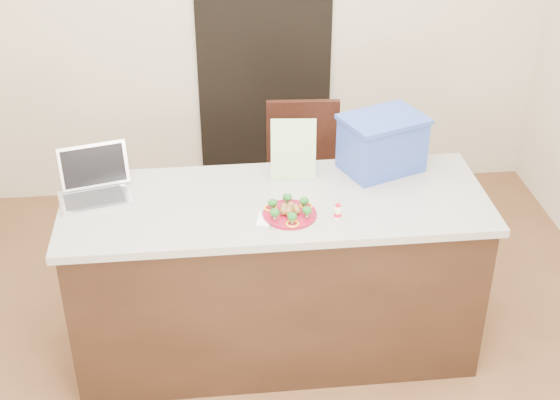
{
  "coord_description": "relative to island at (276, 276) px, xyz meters",
  "views": [
    {
      "loc": [
        -0.32,
        -2.95,
        2.85
      ],
      "look_at": [
        0.02,
        0.2,
        0.95
      ],
      "focal_mm": 50.0,
      "sensor_mm": 36.0,
      "label": 1
    }
  ],
  "objects": [
    {
      "name": "ground",
      "position": [
        0.0,
        -0.25,
        -0.46
      ],
      "size": [
        4.0,
        4.0,
        0.0
      ],
      "primitive_type": "plane",
      "color": "brown",
      "rests_on": "ground"
    },
    {
      "name": "room_shell",
      "position": [
        0.0,
        -0.25,
        1.16
      ],
      "size": [
        4.0,
        4.0,
        4.0
      ],
      "color": "white",
      "rests_on": "ground"
    },
    {
      "name": "doorway",
      "position": [
        0.1,
        1.73,
        0.54
      ],
      "size": [
        0.9,
        0.02,
        2.0
      ],
      "primitive_type": "cube",
      "color": "black",
      "rests_on": "ground"
    },
    {
      "name": "island",
      "position": [
        0.0,
        0.0,
        0.0
      ],
      "size": [
        2.06,
        0.76,
        0.92
      ],
      "color": "black",
      "rests_on": "ground"
    },
    {
      "name": "plate",
      "position": [
        0.05,
        -0.15,
        0.47
      ],
      "size": [
        0.25,
        0.25,
        0.02
      ],
      "rotation": [
        0.0,
        0.0,
        -0.18
      ],
      "color": "maroon",
      "rests_on": "island"
    },
    {
      "name": "meatballs",
      "position": [
        0.05,
        -0.15,
        0.49
      ],
      "size": [
        0.1,
        0.1,
        0.04
      ],
      "color": "brown",
      "rests_on": "plate"
    },
    {
      "name": "broccoli",
      "position": [
        0.05,
        -0.15,
        0.51
      ],
      "size": [
        0.2,
        0.22,
        0.04
      ],
      "color": "#134A17",
      "rests_on": "plate"
    },
    {
      "name": "pepper_rings",
      "position": [
        0.05,
        -0.15,
        0.48
      ],
      "size": [
        0.23,
        0.21,
        0.01
      ],
      "color": "gold",
      "rests_on": "plate"
    },
    {
      "name": "napkin",
      "position": [
        -0.03,
        -0.17,
        0.46
      ],
      "size": [
        0.17,
        0.17,
        0.01
      ],
      "primitive_type": "cube",
      "rotation": [
        0.0,
        0.0,
        -0.23
      ],
      "color": "silver",
      "rests_on": "island"
    },
    {
      "name": "fork",
      "position": [
        -0.05,
        -0.16,
        0.47
      ],
      "size": [
        0.03,
        0.16,
        0.0
      ],
      "rotation": [
        0.0,
        0.0,
        0.0
      ],
      "color": "silver",
      "rests_on": "napkin"
    },
    {
      "name": "knife",
      "position": [
        0.0,
        -0.19,
        0.47
      ],
      "size": [
        0.09,
        0.2,
        0.01
      ],
      "rotation": [
        0.0,
        0.0,
        0.7
      ],
      "color": "white",
      "rests_on": "napkin"
    },
    {
      "name": "yogurt_bottle",
      "position": [
        0.27,
        -0.2,
        0.49
      ],
      "size": [
        0.04,
        0.04,
        0.08
      ],
      "rotation": [
        0.0,
        0.0,
        0.35
      ],
      "color": "white",
      "rests_on": "island"
    },
    {
      "name": "laptop",
      "position": [
        -0.87,
        0.15,
        0.52
      ],
      "size": [
        0.37,
        0.33,
        0.23
      ],
      "rotation": [
        0.0,
        0.0,
        0.24
      ],
      "color": "silver",
      "rests_on": "island"
    },
    {
      "name": "leaflet",
      "position": [
        0.11,
        0.21,
        0.62
      ],
      "size": [
        0.23,
        0.07,
        0.32
      ],
      "primitive_type": "cube",
      "rotation": [
        -0.14,
        0.0,
        -0.09
      ],
      "color": "white",
      "rests_on": "island"
    },
    {
      "name": "blue_box",
      "position": [
        0.57,
        0.25,
        0.61
      ],
      "size": [
        0.48,
        0.42,
        0.29
      ],
      "rotation": [
        0.0,
        0.0,
        0.38
      ],
      "color": "#284193",
      "rests_on": "island"
    },
    {
      "name": "chair",
      "position": [
        0.27,
        0.89,
        0.1
      ],
      "size": [
        0.46,
        0.46,
        0.99
      ],
      "rotation": [
        0.0,
        0.0,
        -0.06
      ],
      "color": "black",
      "rests_on": "ground"
    }
  ]
}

